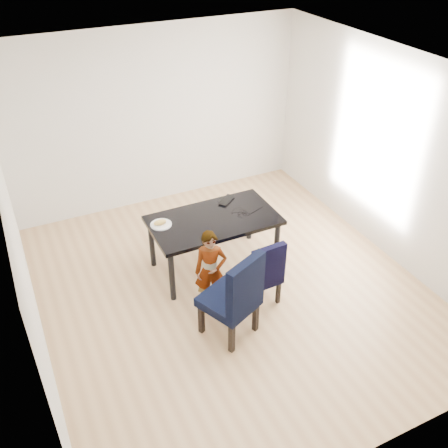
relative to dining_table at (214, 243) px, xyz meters
name	(u,v)px	position (x,y,z in m)	size (l,w,h in m)	color
floor	(231,288)	(0.00, -0.50, -0.38)	(4.50, 5.00, 0.01)	tan
ceiling	(233,74)	(0.00, -0.50, 2.33)	(4.50, 5.00, 0.01)	white
wall_back	(157,118)	(0.00, 2.00, 0.98)	(4.50, 0.01, 2.70)	silver
wall_front	(384,352)	(0.00, -3.00, 0.98)	(4.50, 0.01, 2.70)	white
wall_left	(18,248)	(-2.25, -0.50, 0.98)	(0.01, 5.00, 2.70)	white
wall_right	(390,157)	(2.25, -0.50, 0.98)	(0.01, 5.00, 2.70)	white
dining_table	(214,243)	(0.00, 0.00, 0.00)	(1.60, 0.90, 0.75)	black
chair_left	(229,294)	(-0.35, -1.14, 0.17)	(0.53, 0.55, 1.10)	black
chair_right	(259,270)	(0.22, -0.81, 0.07)	(0.43, 0.44, 0.89)	black
child	(211,270)	(-0.34, -0.65, 0.14)	(0.38, 0.25, 1.03)	orange
plate	(161,225)	(-0.64, 0.15, 0.38)	(0.26, 0.26, 0.01)	white
sandwich	(160,222)	(-0.65, 0.14, 0.42)	(0.16, 0.08, 0.07)	gold
laptop	(224,199)	(0.31, 0.35, 0.39)	(0.29, 0.19, 0.02)	black
cable_tangle	(244,215)	(0.38, -0.09, 0.38)	(0.15, 0.15, 0.01)	black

